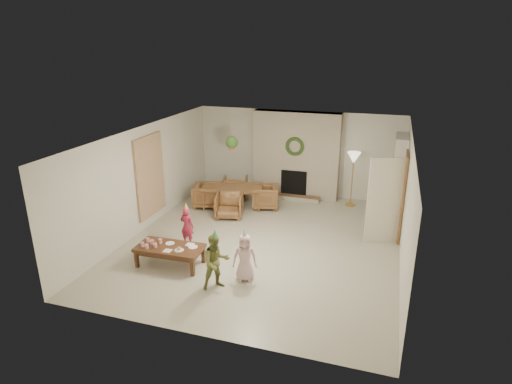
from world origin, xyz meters
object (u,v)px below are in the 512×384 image
at_px(dining_chair_far, 235,187).
at_px(coffee_table_top, 170,248).
at_px(dining_table, 232,197).
at_px(dining_chair_right, 265,197).
at_px(dining_chair_near, 229,205).
at_px(child_plaid, 216,262).
at_px(child_pink, 245,258).
at_px(child_red, 187,226).
at_px(dining_chair_left, 206,195).

relative_size(dining_chair_far, coffee_table_top, 0.52).
height_order(dining_table, dining_chair_right, dining_chair_right).
height_order(dining_chair_far, coffee_table_top, dining_chair_far).
bearing_deg(dining_chair_near, dining_chair_far, 90.00).
bearing_deg(dining_table, child_plaid, -87.46).
bearing_deg(dining_table, coffee_table_top, -104.95).
relative_size(dining_table, child_pink, 1.75).
relative_size(coffee_table_top, child_red, 1.53).
bearing_deg(coffee_table_top, child_red, 93.49).
xyz_separation_m(dining_table, child_pink, (1.59, -3.55, 0.18)).
height_order(dining_chair_left, child_plaid, child_plaid).
bearing_deg(dining_chair_left, child_pink, -159.75).
bearing_deg(child_plaid, dining_chair_far, 66.63).
height_order(dining_chair_far, dining_chair_left, same).
xyz_separation_m(dining_chair_far, coffee_table_top, (0.11, -4.17, 0.07)).
bearing_deg(dining_chair_right, dining_table, -90.00).
bearing_deg(child_plaid, dining_chair_near, 67.55).
height_order(dining_chair_left, child_pink, child_pink).
relative_size(dining_chair_right, child_pink, 0.75).
relative_size(dining_chair_near, child_red, 0.79).
bearing_deg(dining_table, dining_chair_right, 0.00).
distance_m(dining_chair_far, coffee_table_top, 4.18).
distance_m(dining_chair_near, dining_chair_left, 1.03).
distance_m(dining_table, dining_chair_near, 0.73).
relative_size(dining_chair_left, coffee_table_top, 0.52).
distance_m(dining_chair_left, dining_chair_right, 1.63).
height_order(dining_chair_right, child_pink, child_pink).
xyz_separation_m(dining_chair_far, dining_chair_right, (1.06, -0.49, 0.00)).
bearing_deg(dining_chair_left, dining_chair_near, -135.00).
xyz_separation_m(dining_chair_far, dining_chair_left, (-0.53, -0.88, 0.00)).
relative_size(dining_chair_near, child_pink, 0.75).
bearing_deg(coffee_table_top, dining_chair_left, 99.48).
distance_m(dining_table, child_red, 2.50).
height_order(dining_table, dining_chair_far, dining_chair_far).
height_order(dining_chair_right, child_red, child_red).
bearing_deg(coffee_table_top, child_plaid, -24.14).
height_order(dining_chair_near, child_pink, child_pink).
height_order(dining_table, dining_chair_near, dining_chair_near).
xyz_separation_m(dining_table, coffee_table_top, (-0.06, -3.47, 0.10)).
bearing_deg(dining_chair_far, child_red, 76.55).
distance_m(dining_table, child_plaid, 4.16).
bearing_deg(child_red, child_pink, 152.88).
distance_m(dining_chair_right, child_plaid, 4.22).
bearing_deg(dining_table, dining_chair_far, 90.00).
bearing_deg(dining_table, dining_chair_left, -180.00).
bearing_deg(dining_chair_right, coffee_table_top, -28.27).
xyz_separation_m(dining_table, child_plaid, (1.18, -3.98, 0.25)).
distance_m(coffee_table_top, child_plaid, 1.35).
relative_size(child_red, child_plaid, 0.83).
xyz_separation_m(dining_chair_far, child_pink, (1.76, -4.25, 0.15)).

